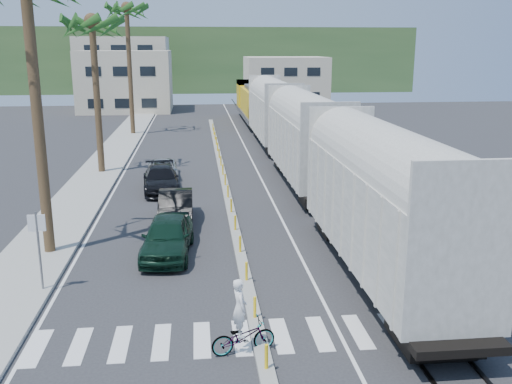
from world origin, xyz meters
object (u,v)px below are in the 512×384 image
street_sign (38,240)px  car_lead (167,236)px  car_second (176,207)px  cyclist (242,330)px

street_sign → car_lead: street_sign is taller
street_sign → car_second: street_sign is taller
car_second → cyclist: size_ratio=2.10×
car_lead → cyclist: (2.48, -8.19, -0.12)m
street_sign → car_second: bearing=60.5°
street_sign → car_lead: (4.28, 3.34, -1.14)m
street_sign → car_second: (4.48, 7.93, -1.19)m
street_sign → car_lead: size_ratio=0.60×
car_second → cyclist: (2.27, -12.78, -0.07)m
car_second → street_sign: bearing=-119.9°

